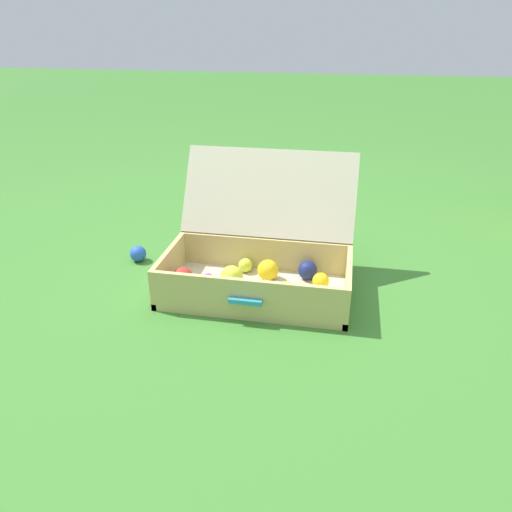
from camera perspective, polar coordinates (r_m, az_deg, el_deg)
ground_plane at (r=1.79m, az=-0.64°, el=-4.12°), size 16.00×16.00×0.00m
open_suitcase at (r=1.78m, az=0.48°, el=-0.49°), size 0.67×0.56×0.45m
stray_ball_on_grass at (r=2.06m, az=-13.67°, el=0.28°), size 0.07×0.07×0.07m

